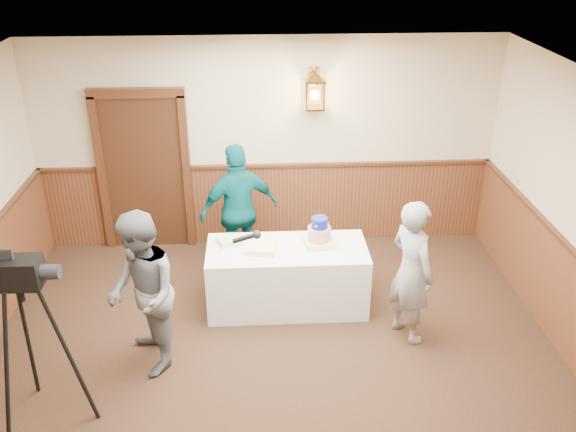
# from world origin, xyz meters

# --- Properties ---
(ground) EXTENTS (7.00, 7.00, 0.00)m
(ground) POSITION_xyz_m (0.00, 0.00, 0.00)
(ground) COLOR black
(ground) RESTS_ON ground
(room_shell) EXTENTS (6.02, 7.02, 2.81)m
(room_shell) POSITION_xyz_m (-0.05, 0.45, 1.52)
(room_shell) COLOR beige
(room_shell) RESTS_ON ground
(display_table) EXTENTS (1.80, 0.80, 0.75)m
(display_table) POSITION_xyz_m (0.18, 1.90, 0.38)
(display_table) COLOR white
(display_table) RESTS_ON ground
(tiered_cake) EXTENTS (0.36, 0.36, 0.34)m
(tiered_cake) POSITION_xyz_m (0.55, 1.97, 0.88)
(tiered_cake) COLOR #F2ECB3
(tiered_cake) RESTS_ON display_table
(sheet_cake_yellow) EXTENTS (0.35, 0.28, 0.07)m
(sheet_cake_yellow) POSITION_xyz_m (-0.11, 1.84, 0.78)
(sheet_cake_yellow) COLOR #FFF098
(sheet_cake_yellow) RESTS_ON display_table
(sheet_cake_green) EXTENTS (0.32, 0.29, 0.06)m
(sheet_cake_green) POSITION_xyz_m (-0.46, 2.05, 0.78)
(sheet_cake_green) COLOR #AAE09E
(sheet_cake_green) RESTS_ON display_table
(interviewer) EXTENTS (1.59, 0.98, 1.68)m
(interviewer) POSITION_xyz_m (-1.25, 0.91, 0.84)
(interviewer) COLOR slate
(interviewer) RESTS_ON ground
(baker) EXTENTS (0.61, 0.69, 1.60)m
(baker) POSITION_xyz_m (1.43, 1.26, 0.80)
(baker) COLOR gray
(baker) RESTS_ON ground
(assistant_p) EXTENTS (1.08, 0.73, 1.70)m
(assistant_p) POSITION_xyz_m (-0.36, 2.70, 0.85)
(assistant_p) COLOR #075356
(assistant_p) RESTS_ON ground
(tv_camera_rig) EXTENTS (0.65, 0.61, 1.68)m
(tv_camera_rig) POSITION_xyz_m (-2.06, 0.20, 0.75)
(tv_camera_rig) COLOR black
(tv_camera_rig) RESTS_ON ground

